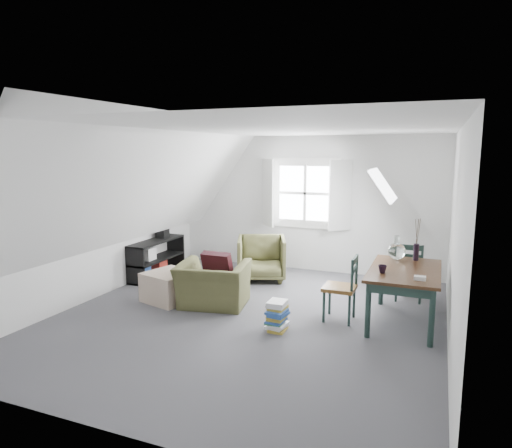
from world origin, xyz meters
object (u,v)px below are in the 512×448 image
at_px(ottoman, 170,286).
at_px(media_shelf, 154,260).
at_px(armchair_near, 213,305).
at_px(dining_chair_near, 342,287).
at_px(armchair_far, 261,279).
at_px(dining_table, 405,276).
at_px(magazine_stack, 277,316).
at_px(dining_chair_far, 410,270).

height_order(ottoman, media_shelf, media_shelf).
height_order(armchair_near, dining_chair_near, dining_chair_near).
height_order(armchair_far, ottoman, ottoman).
xyz_separation_m(dining_table, magazine_stack, (-1.44, -0.85, -0.44)).
xyz_separation_m(armchair_near, armchair_far, (0.15, 1.54, 0.00)).
relative_size(ottoman, dining_chair_near, 0.74).
bearing_deg(armchair_near, dining_chair_near, 173.20).
height_order(ottoman, dining_chair_near, dining_chair_near).
bearing_deg(dining_table, dining_chair_near, -161.05).
xyz_separation_m(armchair_far, dining_table, (2.46, -1.21, 0.63)).
xyz_separation_m(dining_chair_near, magazine_stack, (-0.68, -0.65, -0.27)).
height_order(media_shelf, magazine_stack, media_shelf).
bearing_deg(ottoman, dining_chair_far, 22.34).
xyz_separation_m(armchair_near, dining_chair_far, (2.62, 1.32, 0.46)).
bearing_deg(ottoman, armchair_near, 3.62).
height_order(armchair_far, magazine_stack, armchair_far).
bearing_deg(dining_chair_far, media_shelf, -7.09).
height_order(dining_table, dining_chair_far, dining_chair_far).
relative_size(armchair_far, magazine_stack, 2.23).
bearing_deg(armchair_near, ottoman, -7.06).
bearing_deg(dining_table, media_shelf, 175.27).
relative_size(armchair_near, media_shelf, 0.76).
relative_size(dining_chair_far, media_shelf, 0.69).
distance_m(armchair_near, magazine_stack, 1.30).
height_order(dining_chair_far, magazine_stack, dining_chair_far).
xyz_separation_m(armchair_near, dining_table, (2.61, 0.33, 0.63)).
xyz_separation_m(ottoman, magazine_stack, (1.88, -0.48, -0.03)).
relative_size(dining_chair_far, dining_chair_near, 1.01).
bearing_deg(armchair_far, dining_chair_far, -26.88).
xyz_separation_m(armchair_near, ottoman, (-0.71, -0.04, 0.22)).
bearing_deg(dining_chair_far, armchair_far, -16.69).
relative_size(dining_chair_far, magazine_stack, 2.37).
distance_m(dining_table, dining_chair_far, 1.00).
relative_size(armchair_far, media_shelf, 0.65).
bearing_deg(dining_chair_near, dining_chair_far, 135.75).
bearing_deg(dining_table, magazine_stack, -145.51).
bearing_deg(ottoman, dining_chair_near, 3.81).
bearing_deg(dining_chair_near, armchair_far, -141.29).
distance_m(ottoman, dining_chair_far, 3.60).
bearing_deg(armchair_far, dining_chair_near, -61.56).
bearing_deg(ottoman, media_shelf, 133.95).
bearing_deg(media_shelf, dining_table, -10.47).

